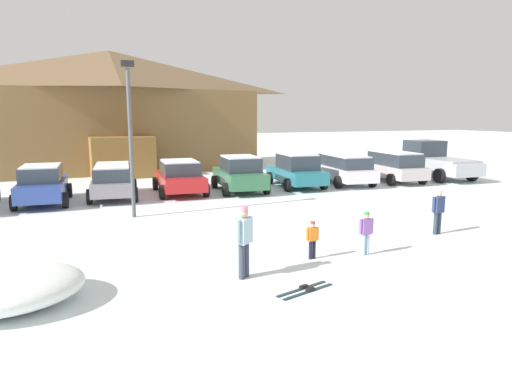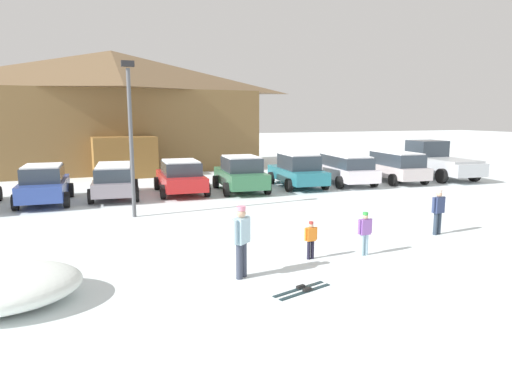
{
  "view_description": "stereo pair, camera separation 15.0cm",
  "coord_description": "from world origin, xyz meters",
  "px_view_note": "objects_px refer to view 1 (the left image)",
  "views": [
    {
      "loc": [
        -6.83,
        -6.21,
        3.68
      ],
      "look_at": [
        -0.97,
        8.65,
        0.96
      ],
      "focal_mm": 32.0,
      "sensor_mm": 36.0,
      "label": 1
    },
    {
      "loc": [
        -6.69,
        -6.27,
        3.68
      ],
      "look_at": [
        -0.97,
        8.65,
        0.96
      ],
      "focal_mm": 32.0,
      "sensor_mm": 36.0,
      "label": 2
    }
  ],
  "objects_px": {
    "parked_red_sedan": "(180,177)",
    "pair_of_skis": "(306,290)",
    "parked_white_suv": "(344,168)",
    "skier_child_in_purple_jacket": "(366,231)",
    "parked_grey_wagon": "(113,180)",
    "skier_teen_in_navy_coat": "(438,209)",
    "parked_silver_wagon": "(394,166)",
    "ski_lodge": "(111,110)",
    "lamp_post": "(130,131)",
    "parked_teal_hatchback": "(296,170)",
    "plowed_snow_pile": "(2,288)",
    "parked_blue_hatchback": "(42,184)",
    "pickup_truck": "(433,161)",
    "skier_child_in_orange_jacket": "(312,238)",
    "parked_green_coupe": "(240,174)",
    "skier_adult_in_blue_parka": "(244,238)"
  },
  "relations": [
    {
      "from": "ski_lodge",
      "to": "parked_white_suv",
      "type": "relative_size",
      "value": 3.99
    },
    {
      "from": "parked_red_sedan",
      "to": "pair_of_skis",
      "type": "xyz_separation_m",
      "value": [
        -0.11,
        -12.96,
        -0.78
      ]
    },
    {
      "from": "parked_teal_hatchback",
      "to": "skier_teen_in_navy_coat",
      "type": "relative_size",
      "value": 3.18
    },
    {
      "from": "pickup_truck",
      "to": "plowed_snow_pile",
      "type": "xyz_separation_m",
      "value": [
        -21.06,
        -11.49,
        -0.62
      ]
    },
    {
      "from": "parked_grey_wagon",
      "to": "skier_child_in_purple_jacket",
      "type": "relative_size",
      "value": 3.75
    },
    {
      "from": "pair_of_skis",
      "to": "plowed_snow_pile",
      "type": "xyz_separation_m",
      "value": [
        -5.85,
        1.44,
        0.36
      ]
    },
    {
      "from": "parked_green_coupe",
      "to": "pickup_truck",
      "type": "relative_size",
      "value": 0.74
    },
    {
      "from": "skier_teen_in_navy_coat",
      "to": "plowed_snow_pile",
      "type": "bearing_deg",
      "value": -174.22
    },
    {
      "from": "parked_blue_hatchback",
      "to": "skier_child_in_purple_jacket",
      "type": "relative_size",
      "value": 3.56
    },
    {
      "from": "parked_grey_wagon",
      "to": "parked_red_sedan",
      "type": "height_order",
      "value": "parked_red_sedan"
    },
    {
      "from": "parked_silver_wagon",
      "to": "skier_child_in_purple_jacket",
      "type": "relative_size",
      "value": 3.78
    },
    {
      "from": "skier_teen_in_navy_coat",
      "to": "pair_of_skis",
      "type": "relative_size",
      "value": 0.98
    },
    {
      "from": "parked_red_sedan",
      "to": "pickup_truck",
      "type": "xyz_separation_m",
      "value": [
        15.1,
        -0.04,
        0.19
      ]
    },
    {
      "from": "skier_child_in_purple_jacket",
      "to": "skier_teen_in_navy_coat",
      "type": "relative_size",
      "value": 0.83
    },
    {
      "from": "plowed_snow_pile",
      "to": "parked_green_coupe",
      "type": "bearing_deg",
      "value": 51.49
    },
    {
      "from": "pickup_truck",
      "to": "parked_blue_hatchback",
      "type": "bearing_deg",
      "value": -178.82
    },
    {
      "from": "parked_grey_wagon",
      "to": "skier_adult_in_blue_parka",
      "type": "distance_m",
      "value": 11.83
    },
    {
      "from": "parked_silver_wagon",
      "to": "parked_grey_wagon",
      "type": "bearing_deg",
      "value": 178.12
    },
    {
      "from": "parked_red_sedan",
      "to": "skier_child_in_purple_jacket",
      "type": "bearing_deg",
      "value": -77.41
    },
    {
      "from": "parked_teal_hatchback",
      "to": "plowed_snow_pile",
      "type": "distance_m",
      "value": 16.47
    },
    {
      "from": "parked_blue_hatchback",
      "to": "pickup_truck",
      "type": "xyz_separation_m",
      "value": [
        20.94,
        0.43,
        0.17
      ]
    },
    {
      "from": "parked_grey_wagon",
      "to": "skier_teen_in_navy_coat",
      "type": "xyz_separation_m",
      "value": [
        8.88,
        -10.24,
        -0.03
      ]
    },
    {
      "from": "skier_adult_in_blue_parka",
      "to": "skier_child_in_orange_jacket",
      "type": "xyz_separation_m",
      "value": [
        2.11,
        0.66,
        -0.38
      ]
    },
    {
      "from": "parked_teal_hatchback",
      "to": "plowed_snow_pile",
      "type": "height_order",
      "value": "parked_teal_hatchback"
    },
    {
      "from": "parked_red_sedan",
      "to": "plowed_snow_pile",
      "type": "distance_m",
      "value": 12.98
    },
    {
      "from": "parked_green_coupe",
      "to": "skier_teen_in_navy_coat",
      "type": "xyz_separation_m",
      "value": [
        3.04,
        -9.85,
        -0.07
      ]
    },
    {
      "from": "ski_lodge",
      "to": "parked_blue_hatchback",
      "type": "distance_m",
      "value": 12.68
    },
    {
      "from": "parked_teal_hatchback",
      "to": "parked_silver_wagon",
      "type": "relative_size",
      "value": 1.02
    },
    {
      "from": "skier_child_in_orange_jacket",
      "to": "pair_of_skis",
      "type": "bearing_deg",
      "value": -121.97
    },
    {
      "from": "pickup_truck",
      "to": "parked_grey_wagon",
      "type": "bearing_deg",
      "value": -179.85
    },
    {
      "from": "pickup_truck",
      "to": "lamp_post",
      "type": "relative_size",
      "value": 1.03
    },
    {
      "from": "skier_child_in_orange_jacket",
      "to": "plowed_snow_pile",
      "type": "xyz_separation_m",
      "value": [
        -7.02,
        -0.43,
        -0.18
      ]
    },
    {
      "from": "parked_blue_hatchback",
      "to": "parked_white_suv",
      "type": "height_order",
      "value": "parked_blue_hatchback"
    },
    {
      "from": "parked_red_sedan",
      "to": "skier_teen_in_navy_coat",
      "type": "relative_size",
      "value": 3.12
    },
    {
      "from": "skier_child_in_orange_jacket",
      "to": "ski_lodge",
      "type": "bearing_deg",
      "value": 98.06
    },
    {
      "from": "ski_lodge",
      "to": "pair_of_skis",
      "type": "distance_m",
      "value": 24.59
    },
    {
      "from": "parked_teal_hatchback",
      "to": "pickup_truck",
      "type": "bearing_deg",
      "value": 1.16
    },
    {
      "from": "parked_grey_wagon",
      "to": "skier_child_in_purple_jacket",
      "type": "xyz_separation_m",
      "value": [
        5.54,
        -11.23,
        -0.17
      ]
    },
    {
      "from": "ski_lodge",
      "to": "lamp_post",
      "type": "bearing_deg",
      "value": -91.95
    },
    {
      "from": "parked_green_coupe",
      "to": "lamp_post",
      "type": "relative_size",
      "value": 0.76
    },
    {
      "from": "parked_white_suv",
      "to": "skier_child_in_purple_jacket",
      "type": "bearing_deg",
      "value": -119.65
    },
    {
      "from": "ski_lodge",
      "to": "lamp_post",
      "type": "distance_m",
      "value": 15.66
    },
    {
      "from": "parked_grey_wagon",
      "to": "lamp_post",
      "type": "height_order",
      "value": "lamp_post"
    },
    {
      "from": "parked_silver_wagon",
      "to": "lamp_post",
      "type": "height_order",
      "value": "lamp_post"
    },
    {
      "from": "skier_child_in_orange_jacket",
      "to": "skier_child_in_purple_jacket",
      "type": "bearing_deg",
      "value": -8.8
    },
    {
      "from": "parked_white_suv",
      "to": "skier_child_in_purple_jacket",
      "type": "xyz_separation_m",
      "value": [
        -6.31,
        -11.08,
        -0.2
      ]
    },
    {
      "from": "parked_teal_hatchback",
      "to": "pair_of_skis",
      "type": "bearing_deg",
      "value": -115.65
    },
    {
      "from": "skier_adult_in_blue_parka",
      "to": "pair_of_skis",
      "type": "height_order",
      "value": "skier_adult_in_blue_parka"
    },
    {
      "from": "plowed_snow_pile",
      "to": "parked_white_suv",
      "type": "bearing_deg",
      "value": 37.34
    },
    {
      "from": "parked_silver_wagon",
      "to": "pair_of_skis",
      "type": "bearing_deg",
      "value": -134.01
    }
  ]
}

